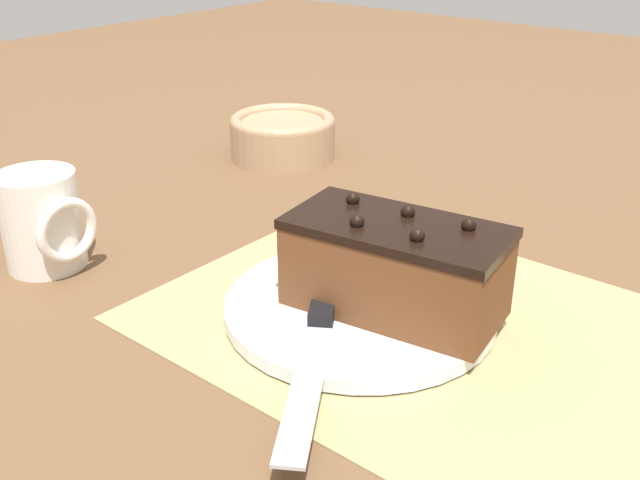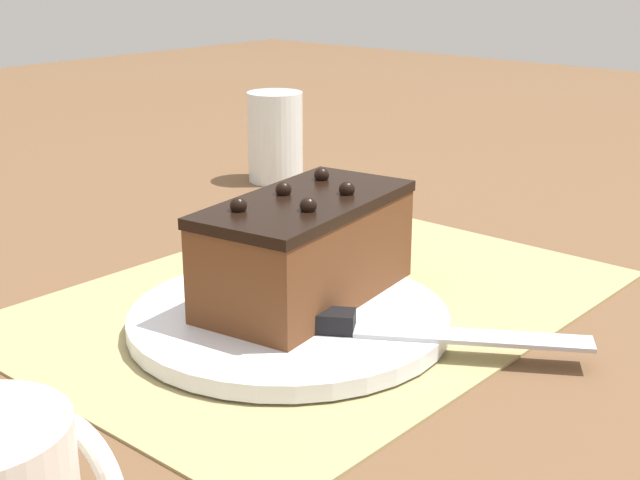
% 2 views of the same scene
% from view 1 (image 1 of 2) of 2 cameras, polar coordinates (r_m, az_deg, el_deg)
% --- Properties ---
extents(ground_plane, '(3.00, 3.00, 0.00)m').
position_cam_1_polar(ground_plane, '(0.64, 8.33, -6.74)').
color(ground_plane, brown).
extents(placemat_woven, '(0.46, 0.34, 0.00)m').
position_cam_1_polar(placemat_woven, '(0.64, 8.34, -6.59)').
color(placemat_woven, tan).
rests_on(placemat_woven, ground_plane).
extents(cake_plate, '(0.23, 0.23, 0.01)m').
position_cam_1_polar(cake_plate, '(0.64, 3.06, -5.14)').
color(cake_plate, white).
rests_on(cake_plate, placemat_woven).
extents(chocolate_cake, '(0.19, 0.11, 0.09)m').
position_cam_1_polar(chocolate_cake, '(0.61, 5.76, -2.02)').
color(chocolate_cake, brown).
rests_on(chocolate_cake, cake_plate).
extents(serving_knife, '(0.14, 0.21, 0.01)m').
position_cam_1_polar(serving_knife, '(0.59, -0.05, -6.60)').
color(serving_knife, black).
rests_on(serving_knife, cake_plate).
extents(small_bowl, '(0.14, 0.14, 0.06)m').
position_cam_1_polar(small_bowl, '(1.03, -2.85, 8.00)').
color(small_bowl, tan).
rests_on(small_bowl, ground_plane).
extents(coffee_mug, '(0.09, 0.08, 0.09)m').
position_cam_1_polar(coffee_mug, '(0.76, -20.35, 1.37)').
color(coffee_mug, silver).
rests_on(coffee_mug, ground_plane).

